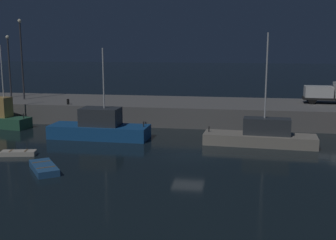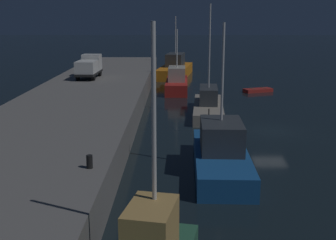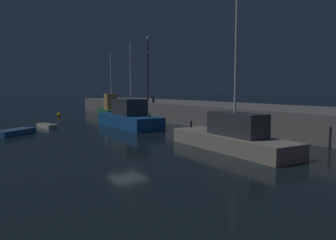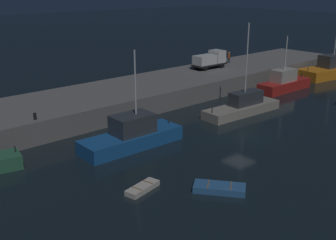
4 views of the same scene
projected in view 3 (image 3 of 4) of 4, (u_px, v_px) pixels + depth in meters
ground_plane at (127, 144)px, 23.08m from camera, size 320.00×320.00×0.00m
pier_quay at (269, 118)px, 31.57m from camera, size 73.99×10.06×2.14m
fishing_trawler_red at (110, 110)px, 45.01m from camera, size 7.54×3.41×8.61m
fishing_boat_white at (232, 137)px, 20.60m from camera, size 9.80×3.15×9.66m
fishing_trawler_green at (129, 117)px, 32.96m from camera, size 9.36×3.18×8.36m
rowboat_white_mid at (47, 126)px, 32.78m from camera, size 2.83×1.49×0.41m
dinghy_red_small at (14, 132)px, 27.57m from camera, size 3.26×3.68×0.50m
mooring_buoy_near at (59, 115)px, 45.22m from camera, size 0.59×0.59×0.59m
lamp_post_west at (148, 72)px, 51.28m from camera, size 0.44×0.44×7.58m
lamp_post_east at (148, 64)px, 48.16m from camera, size 0.44×0.44×9.40m
bollard_west at (153, 100)px, 41.12m from camera, size 0.28×0.28×0.60m
bollard_central at (109, 98)px, 51.69m from camera, size 0.28×0.28×0.53m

